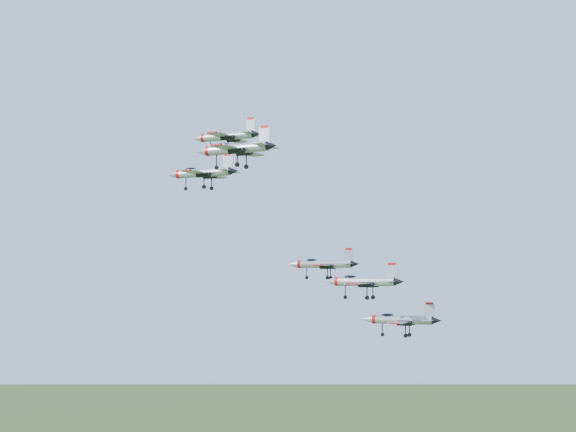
% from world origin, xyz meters
% --- Properties ---
extents(jet_lead, '(14.01, 11.52, 3.75)m').
position_xyz_m(jet_lead, '(-13.33, 14.08, 162.11)').
color(jet_lead, '#A1A7AD').
extents(jet_left_high, '(13.05, 10.74, 3.49)m').
position_xyz_m(jet_left_high, '(-9.35, -1.76, 153.46)').
color(jet_left_high, '#A1A7AD').
extents(jet_right_high, '(13.05, 10.82, 3.49)m').
position_xyz_m(jet_right_high, '(3.52, -15.82, 154.48)').
color(jet_right_high, '#A1A7AD').
extents(jet_left_low, '(11.85, 9.85, 3.17)m').
position_xyz_m(jet_left_low, '(7.60, 7.44, 139.07)').
color(jet_left_low, '#A1A7AD').
extents(jet_right_low, '(11.59, 9.61, 3.10)m').
position_xyz_m(jet_right_low, '(19.65, -9.64, 136.49)').
color(jet_right_low, '#A1A7AD').
extents(jet_trail, '(11.09, 9.09, 2.98)m').
position_xyz_m(jet_trail, '(23.99, -6.89, 131.37)').
color(jet_trail, '#A1A7AD').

